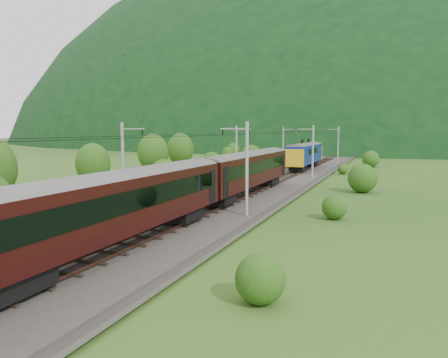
% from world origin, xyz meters
% --- Properties ---
extents(ground, '(600.00, 600.00, 0.00)m').
position_xyz_m(ground, '(0.00, 0.00, 0.00)').
color(ground, '#214816').
rests_on(ground, ground).
extents(railbed, '(14.00, 220.00, 0.30)m').
position_xyz_m(railbed, '(0.00, 10.00, 0.15)').
color(railbed, '#38332D').
rests_on(railbed, ground).
extents(track_left, '(2.40, 220.00, 0.27)m').
position_xyz_m(track_left, '(-2.40, 10.00, 0.37)').
color(track_left, brown).
rests_on(track_left, railbed).
extents(track_right, '(2.40, 220.00, 0.27)m').
position_xyz_m(track_right, '(2.40, 10.00, 0.37)').
color(track_right, brown).
rests_on(track_right, railbed).
extents(catenary_left, '(2.54, 192.28, 8.00)m').
position_xyz_m(catenary_left, '(-6.12, 32.00, 4.50)').
color(catenary_left, gray).
rests_on(catenary_left, railbed).
extents(catenary_right, '(2.54, 192.28, 8.00)m').
position_xyz_m(catenary_right, '(6.12, 32.00, 4.50)').
color(catenary_right, gray).
rests_on(catenary_right, railbed).
extents(overhead_wires, '(4.83, 198.00, 0.03)m').
position_xyz_m(overhead_wires, '(0.00, 10.00, 7.10)').
color(overhead_wires, black).
rests_on(overhead_wires, ground).
extents(mountain_main, '(504.00, 360.00, 244.00)m').
position_xyz_m(mountain_main, '(0.00, 260.00, 0.00)').
color(mountain_main, black).
rests_on(mountain_main, ground).
extents(mountain_ridge, '(336.00, 280.00, 132.00)m').
position_xyz_m(mountain_ridge, '(-120.00, 300.00, 0.00)').
color(mountain_ridge, black).
rests_on(mountain_ridge, ground).
extents(train, '(3.24, 129.67, 5.65)m').
position_xyz_m(train, '(2.40, -12.88, 3.79)').
color(train, black).
rests_on(train, ground).
extents(hazard_post_near, '(0.14, 0.14, 1.33)m').
position_xyz_m(hazard_post_near, '(-0.54, 21.61, 0.97)').
color(hazard_post_near, red).
rests_on(hazard_post_near, railbed).
extents(hazard_post_far, '(0.17, 0.17, 1.57)m').
position_xyz_m(hazard_post_far, '(0.32, 25.22, 1.08)').
color(hazard_post_far, red).
rests_on(hazard_post_far, railbed).
extents(signal, '(0.25, 0.25, 2.27)m').
position_xyz_m(signal, '(-3.06, 45.10, 1.63)').
color(signal, black).
rests_on(signal, railbed).
extents(vegetation_left, '(12.75, 148.99, 7.01)m').
position_xyz_m(vegetation_left, '(-15.18, 18.84, 2.86)').
color(vegetation_left, '#1F4F15').
rests_on(vegetation_left, ground).
extents(vegetation_right, '(7.27, 99.55, 3.17)m').
position_xyz_m(vegetation_right, '(13.32, 24.92, 1.38)').
color(vegetation_right, '#1F4F15').
rests_on(vegetation_right, ground).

